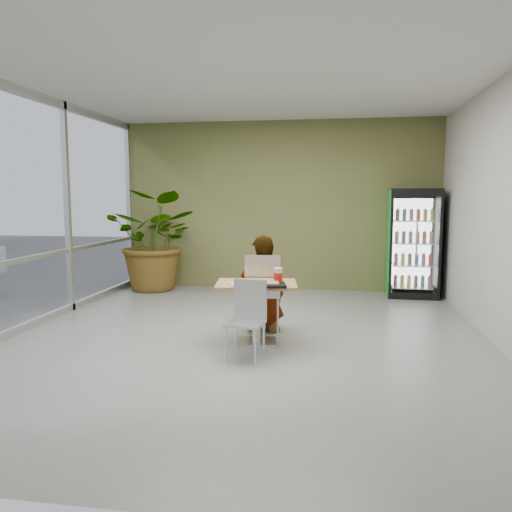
% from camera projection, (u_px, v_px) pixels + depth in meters
% --- Properties ---
extents(ground, '(7.00, 7.00, 0.00)m').
position_uv_depth(ground, '(246.00, 339.00, 6.25)').
color(ground, gray).
rests_on(ground, ground).
extents(room_envelope, '(6.00, 7.00, 3.20)m').
position_uv_depth(room_envelope, '(246.00, 211.00, 6.06)').
color(room_envelope, beige).
rests_on(room_envelope, ground).
extents(storefront_frame, '(0.10, 7.00, 3.20)m').
position_uv_depth(storefront_frame, '(20.00, 210.00, 6.53)').
color(storefront_frame, silver).
rests_on(storefront_frame, ground).
extents(dining_table, '(1.04, 0.79, 0.75)m').
position_uv_depth(dining_table, '(256.00, 300.00, 6.00)').
color(dining_table, tan).
rests_on(dining_table, ground).
extents(chair_far, '(0.51, 0.51, 1.04)m').
position_uv_depth(chair_far, '(263.00, 287.00, 6.50)').
color(chair_far, silver).
rests_on(chair_far, ground).
extents(chair_near, '(0.43, 0.44, 0.86)m').
position_uv_depth(chair_near, '(248.00, 313.00, 5.49)').
color(chair_near, silver).
rests_on(chair_near, ground).
extents(seated_woman, '(0.62, 0.44, 1.58)m').
position_uv_depth(seated_woman, '(262.00, 295.00, 6.58)').
color(seated_woman, black).
rests_on(seated_woman, ground).
extents(pizza_plate, '(0.30, 0.25, 0.03)m').
position_uv_depth(pizza_plate, '(253.00, 281.00, 5.99)').
color(pizza_plate, silver).
rests_on(pizza_plate, dining_table).
extents(soda_cup, '(0.11, 0.11, 0.19)m').
position_uv_depth(soda_cup, '(278.00, 276.00, 5.89)').
color(soda_cup, silver).
rests_on(soda_cup, dining_table).
extents(napkin_stack, '(0.19, 0.19, 0.02)m').
position_uv_depth(napkin_stack, '(236.00, 284.00, 5.83)').
color(napkin_stack, silver).
rests_on(napkin_stack, dining_table).
extents(cafeteria_tray, '(0.55, 0.44, 0.03)m').
position_uv_depth(cafeteria_tray, '(264.00, 285.00, 5.76)').
color(cafeteria_tray, black).
rests_on(cafeteria_tray, dining_table).
extents(beverage_fridge, '(0.90, 0.70, 1.92)m').
position_uv_depth(beverage_fridge, '(413.00, 243.00, 8.83)').
color(beverage_fridge, black).
rests_on(beverage_fridge, ground).
extents(potted_plant, '(1.84, 1.64, 1.89)m').
position_uv_depth(potted_plant, '(157.00, 241.00, 9.47)').
color(potted_plant, '#315A24').
rests_on(potted_plant, ground).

